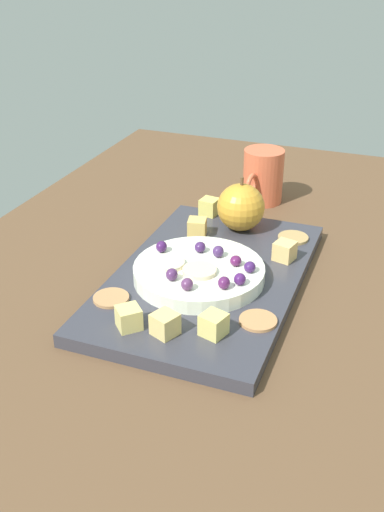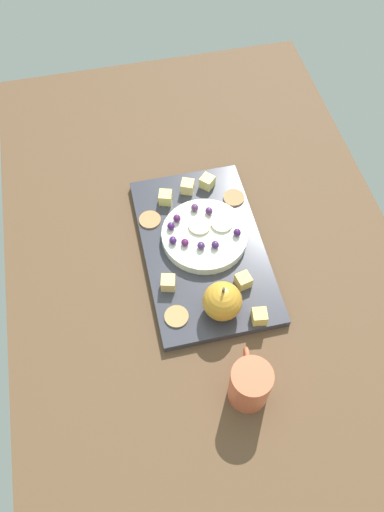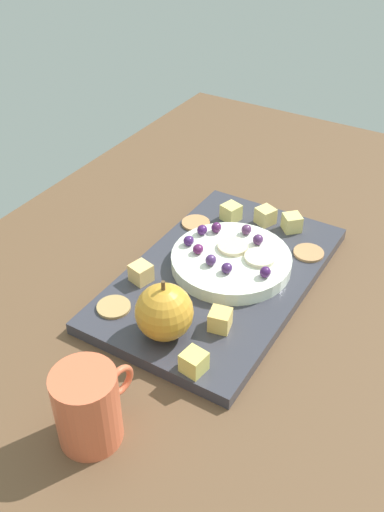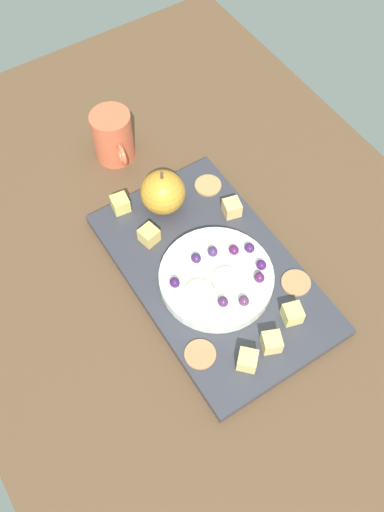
% 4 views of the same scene
% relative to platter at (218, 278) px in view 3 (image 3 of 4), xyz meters
% --- Properties ---
extents(table, '(1.25, 0.80, 0.04)m').
position_rel_platter_xyz_m(table, '(-0.00, 0.00, -0.03)').
color(table, brown).
rests_on(table, ground).
extents(platter, '(0.40, 0.24, 0.02)m').
position_rel_platter_xyz_m(platter, '(0.00, 0.00, 0.00)').
color(platter, '#363640').
rests_on(platter, table).
extents(serving_dish, '(0.18, 0.18, 0.02)m').
position_rel_platter_xyz_m(serving_dish, '(-0.02, 0.01, 0.02)').
color(serving_dish, white).
rests_on(serving_dish, platter).
extents(apple_whole, '(0.07, 0.07, 0.07)m').
position_rel_platter_xyz_m(apple_whole, '(0.14, -0.00, 0.05)').
color(apple_whole, gold).
rests_on(apple_whole, platter).
extents(apple_stem, '(0.01, 0.01, 0.01)m').
position_rel_platter_xyz_m(apple_stem, '(0.14, -0.00, 0.09)').
color(apple_stem, brown).
rests_on(apple_stem, apple_whole).
extents(cheese_cube_0, '(0.04, 0.04, 0.03)m').
position_rel_platter_xyz_m(cheese_cube_0, '(-0.16, 0.05, 0.02)').
color(cheese_cube_0, '#E4D178').
rests_on(cheese_cube_0, platter).
extents(cheese_cube_1, '(0.03, 0.03, 0.03)m').
position_rel_platter_xyz_m(cheese_cube_1, '(0.10, 0.06, 0.02)').
color(cheese_cube_1, '#F1C766').
rests_on(cheese_cube_1, platter).
extents(cheese_cube_2, '(0.03, 0.03, 0.03)m').
position_rel_platter_xyz_m(cheese_cube_2, '(-0.13, -0.05, 0.02)').
color(cheese_cube_2, '#E4D474').
rests_on(cheese_cube_2, platter).
extents(cheese_cube_3, '(0.03, 0.03, 0.03)m').
position_rel_platter_xyz_m(cheese_cube_3, '(0.18, 0.06, 0.02)').
color(cheese_cube_3, '#E1D466').
rests_on(cheese_cube_3, platter).
extents(cheese_cube_4, '(0.04, 0.04, 0.03)m').
position_rel_platter_xyz_m(cheese_cube_4, '(-0.15, -0.00, 0.02)').
color(cheese_cube_4, '#E3C778').
rests_on(cheese_cube_4, platter).
extents(cheese_cube_5, '(0.03, 0.03, 0.03)m').
position_rel_platter_xyz_m(cheese_cube_5, '(0.07, -0.09, 0.02)').
color(cheese_cube_5, '#F3C877').
rests_on(cheese_cube_5, platter).
extents(cracker_0, '(0.05, 0.05, 0.00)m').
position_rel_platter_xyz_m(cracker_0, '(0.14, -0.08, 0.01)').
color(cracker_0, tan).
rests_on(cracker_0, platter).
extents(cracker_1, '(0.05, 0.05, 0.00)m').
position_rel_platter_xyz_m(cracker_1, '(-0.11, 0.09, 0.01)').
color(cracker_1, '#B48152').
rests_on(cracker_1, platter).
extents(cracker_2, '(0.05, 0.05, 0.00)m').
position_rel_platter_xyz_m(cracker_2, '(-0.09, -0.09, 0.01)').
color(cracker_2, tan).
rests_on(cracker_2, platter).
extents(grape_0, '(0.02, 0.02, 0.02)m').
position_rel_platter_xyz_m(grape_0, '(-0.08, 0.00, 0.04)').
color(grape_0, '#582F5A').
rests_on(grape_0, serving_dish).
extents(grape_1, '(0.02, 0.02, 0.02)m').
position_rel_platter_xyz_m(grape_1, '(-0.06, -0.04, 0.04)').
color(grape_1, '#521E52').
rests_on(grape_1, serving_dish).
extents(grape_2, '(0.02, 0.02, 0.02)m').
position_rel_platter_xyz_m(grape_2, '(-0.07, 0.03, 0.04)').
color(grape_2, '#4B2757').
rests_on(grape_2, serving_dish).
extents(grape_3, '(0.02, 0.02, 0.01)m').
position_rel_platter_xyz_m(grape_3, '(-0.00, -0.04, 0.04)').
color(grape_3, '#581B4F').
rests_on(grape_3, serving_dish).
extents(grape_4, '(0.02, 0.02, 0.02)m').
position_rel_platter_xyz_m(grape_4, '(-0.05, -0.06, 0.04)').
color(grape_4, '#451B5D').
rests_on(grape_4, serving_dish).
extents(grape_5, '(0.02, 0.02, 0.02)m').
position_rel_platter_xyz_m(grape_5, '(0.00, 0.07, 0.04)').
color(grape_5, '#401A56').
rests_on(grape_5, serving_dish).
extents(grape_6, '(0.02, 0.02, 0.01)m').
position_rel_platter_xyz_m(grape_6, '(0.01, 0.02, 0.04)').
color(grape_6, '#402259').
rests_on(grape_6, serving_dish).
extents(grape_7, '(0.02, 0.02, 0.01)m').
position_rel_platter_xyz_m(grape_7, '(-0.01, -0.06, 0.04)').
color(grape_7, '#401E5F').
rests_on(grape_7, serving_dish).
extents(grape_8, '(0.02, 0.02, 0.02)m').
position_rel_platter_xyz_m(grape_8, '(0.01, -0.01, 0.04)').
color(grape_8, '#472A5F').
rests_on(grape_8, serving_dish).
extents(apple_slice_0, '(0.04, 0.04, 0.01)m').
position_rel_platter_xyz_m(apple_slice_0, '(-0.04, -0.00, 0.03)').
color(apple_slice_0, beige).
rests_on(apple_slice_0, serving_dish).
extents(apple_slice_1, '(0.04, 0.04, 0.01)m').
position_rel_platter_xyz_m(apple_slice_1, '(-0.04, 0.05, 0.03)').
color(apple_slice_1, beige).
rests_on(apple_slice_1, serving_dish).
extents(cup, '(0.10, 0.07, 0.09)m').
position_rel_platter_xyz_m(cup, '(0.30, 0.01, 0.04)').
color(cup, '#DE6440').
rests_on(cup, table).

